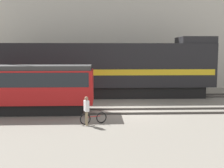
{
  "coord_description": "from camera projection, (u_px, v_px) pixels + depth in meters",
  "views": [
    {
      "loc": [
        -2.0,
        -19.12,
        3.98
      ],
      "look_at": [
        -1.22,
        0.31,
        1.8
      ],
      "focal_mm": 45.0,
      "sensor_mm": 36.0,
      "label": 1
    }
  ],
  "objects": [
    {
      "name": "ground_plane",
      "position": [
        130.0,
        110.0,
        19.51
      ],
      "size": [
        120.0,
        120.0,
        0.0
      ],
      "primitive_type": "plane",
      "color": "slate"
    },
    {
      "name": "track_near",
      "position": [
        131.0,
        111.0,
        18.82
      ],
      "size": [
        60.0,
        1.5,
        0.14
      ],
      "color": "#47423D",
      "rests_on": "ground"
    },
    {
      "name": "track_far",
      "position": [
        123.0,
        96.0,
        25.38
      ],
      "size": [
        60.0,
        1.51,
        0.14
      ],
      "color": "#47423D",
      "rests_on": "ground"
    },
    {
      "name": "building_backdrop",
      "position": [
        117.0,
        24.0,
        33.52
      ],
      "size": [
        42.57,
        6.0,
        14.79
      ],
      "color": "beige",
      "rests_on": "ground"
    },
    {
      "name": "freight_locomotive",
      "position": [
        97.0,
        69.0,
        25.01
      ],
      "size": [
        20.84,
        3.04,
        5.37
      ],
      "color": "black",
      "rests_on": "ground"
    },
    {
      "name": "streetcar",
      "position": [
        9.0,
        86.0,
        18.31
      ],
      "size": [
        10.96,
        2.54,
        3.16
      ],
      "color": "black",
      "rests_on": "ground"
    },
    {
      "name": "bicycle",
      "position": [
        93.0,
        118.0,
        15.7
      ],
      "size": [
        1.51,
        0.69,
        0.69
      ],
      "color": "black",
      "rests_on": "ground"
    },
    {
      "name": "person",
      "position": [
        86.0,
        108.0,
        15.32
      ],
      "size": [
        0.33,
        0.41,
        1.6
      ],
      "color": "#8C7A5B",
      "rests_on": "ground"
    }
  ]
}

